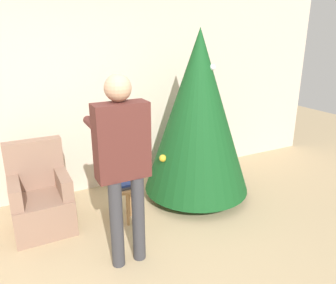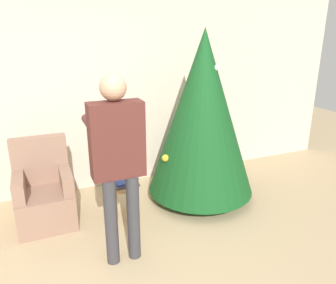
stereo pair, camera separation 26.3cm
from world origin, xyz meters
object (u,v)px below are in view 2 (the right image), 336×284
at_px(christmas_tree, 202,114).
at_px(person_standing, 118,153).
at_px(armchair, 44,194).
at_px(side_stool, 125,192).

distance_m(christmas_tree, person_standing, 1.50).
bearing_deg(armchair, side_stool, -20.21).
bearing_deg(christmas_tree, person_standing, -148.22).
bearing_deg(person_standing, christmas_tree, 31.78).
relative_size(person_standing, side_stool, 4.06).
height_order(armchair, person_standing, person_standing).
height_order(person_standing, side_stool, person_standing).
relative_size(christmas_tree, armchair, 2.23).
xyz_separation_m(armchair, side_stool, (0.86, -0.31, 0.01)).
bearing_deg(side_stool, armchair, 159.79).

